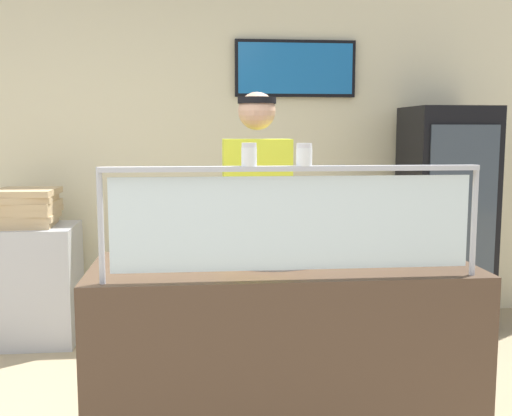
# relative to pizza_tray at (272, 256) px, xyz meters

# --- Properties ---
(ground_plane) EXTENTS (12.00, 12.00, 0.00)m
(ground_plane) POSITION_rel_pizza_tray_xyz_m (0.04, 0.55, -0.97)
(ground_plane) COLOR tan
(ground_plane) RESTS_ON ground
(shop_rear_unit) EXTENTS (6.11, 0.13, 2.70)m
(shop_rear_unit) POSITION_rel_pizza_tray_xyz_m (0.04, 2.24, 0.39)
(shop_rear_unit) COLOR beige
(shop_rear_unit) RESTS_ON ground
(serving_counter) EXTENTS (1.71, 0.70, 0.95)m
(serving_counter) POSITION_rel_pizza_tray_xyz_m (0.04, -0.09, -0.49)
(serving_counter) COLOR #4C3828
(serving_counter) RESTS_ON ground
(sneeze_guard) EXTENTS (1.53, 0.06, 0.46)m
(sneeze_guard) POSITION_rel_pizza_tray_xyz_m (0.04, -0.39, 0.27)
(sneeze_guard) COLOR #B2B5BC
(sneeze_guard) RESTS_ON serving_counter
(pizza_tray) EXTENTS (0.50, 0.50, 0.04)m
(pizza_tray) POSITION_rel_pizza_tray_xyz_m (0.00, 0.00, 0.00)
(pizza_tray) COLOR #9EA0A8
(pizza_tray) RESTS_ON serving_counter
(pizza_server) EXTENTS (0.09, 0.28, 0.01)m
(pizza_server) POSITION_rel_pizza_tray_xyz_m (0.01, -0.02, 0.02)
(pizza_server) COLOR #ADAFB7
(pizza_server) RESTS_ON pizza_tray
(parmesan_shaker) EXTENTS (0.06, 0.06, 0.09)m
(parmesan_shaker) POSITION_rel_pizza_tray_xyz_m (-0.14, -0.39, 0.48)
(parmesan_shaker) COLOR white
(parmesan_shaker) RESTS_ON sneeze_guard
(pepper_flake_shaker) EXTENTS (0.06, 0.06, 0.09)m
(pepper_flake_shaker) POSITION_rel_pizza_tray_xyz_m (0.08, -0.39, 0.48)
(pepper_flake_shaker) COLOR white
(pepper_flake_shaker) RESTS_ON sneeze_guard
(worker_figure) EXTENTS (0.41, 0.50, 1.76)m
(worker_figure) POSITION_rel_pizza_tray_xyz_m (-0.00, 0.64, 0.04)
(worker_figure) COLOR #23232D
(worker_figure) RESTS_ON ground
(drink_fridge) EXTENTS (0.61, 0.63, 1.73)m
(drink_fridge) POSITION_rel_pizza_tray_xyz_m (1.59, 1.80, -0.10)
(drink_fridge) COLOR black
(drink_fridge) RESTS_ON ground
(prep_shelf) EXTENTS (0.70, 0.55, 0.86)m
(prep_shelf) POSITION_rel_pizza_tray_xyz_m (-1.58, 1.75, -0.54)
(prep_shelf) COLOR #B7BABF
(prep_shelf) RESTS_ON ground
(pizza_box_stack) EXTENTS (0.46, 0.44, 0.27)m
(pizza_box_stack) POSITION_rel_pizza_tray_xyz_m (-1.57, 1.75, 0.03)
(pizza_box_stack) COLOR tan
(pizza_box_stack) RESTS_ON prep_shelf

